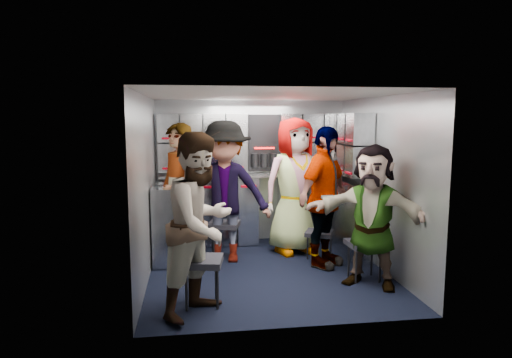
{
  "coord_description": "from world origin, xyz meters",
  "views": [
    {
      "loc": [
        -0.88,
        -5.24,
        1.84
      ],
      "look_at": [
        -0.09,
        0.35,
        1.08
      ],
      "focal_mm": 32.0,
      "sensor_mm": 36.0,
      "label": 1
    }
  ],
  "objects": [
    {
      "name": "red_latch_strip",
      "position": [
        0.0,
        1.09,
        0.88
      ],
      "size": [
        2.6,
        0.02,
        0.03
      ],
      "primitive_type": "cube",
      "color": "#9E000F",
      "rests_on": "cart_bank_back"
    },
    {
      "name": "cart_bank_left",
      "position": [
        -1.19,
        0.56,
        0.49
      ],
      "size": [
        0.38,
        0.76,
        0.99
      ],
      "primitive_type": "cube",
      "color": "gray",
      "rests_on": "ground"
    },
    {
      "name": "attendant_arc_c",
      "position": [
        0.5,
        0.77,
        0.92
      ],
      "size": [
        1.02,
        0.8,
        1.85
      ],
      "primitive_type": "imported",
      "rotation": [
        0.0,
        0.0,
        0.26
      ],
      "color": "black",
      "rests_on": "ground"
    },
    {
      "name": "attendant_standing",
      "position": [
        -1.05,
        0.41,
        0.89
      ],
      "size": [
        0.72,
        0.78,
        1.78
      ],
      "primitive_type": "imported",
      "rotation": [
        0.0,
        0.0,
        -0.98
      ],
      "color": "black",
      "rests_on": "ground"
    },
    {
      "name": "jump_seat_mid_right",
      "position": [
        0.72,
        0.3,
        0.35
      ],
      "size": [
        0.44,
        0.43,
        0.4
      ],
      "rotation": [
        0.0,
        0.0,
        -0.42
      ],
      "color": "black",
      "rests_on": "ground"
    },
    {
      "name": "attendant_arc_b",
      "position": [
        -0.48,
        0.5,
        0.9
      ],
      "size": [
        1.25,
        0.82,
        1.81
      ],
      "primitive_type": "imported",
      "rotation": [
        0.0,
        0.0,
        -0.13
      ],
      "color": "black",
      "rests_on": "ground"
    },
    {
      "name": "attendant_arc_a",
      "position": [
        -0.81,
        -1.07,
        0.86
      ],
      "size": [
        1.04,
        1.06,
        1.72
      ],
      "primitive_type": "imported",
      "rotation": [
        0.0,
        0.0,
        0.87
      ],
      "color": "black",
      "rests_on": "ground"
    },
    {
      "name": "wall_back",
      "position": [
        0.0,
        1.5,
        1.05
      ],
      "size": [
        2.8,
        0.04,
        2.1
      ],
      "primitive_type": "cube",
      "color": "#979EA5",
      "rests_on": "ground"
    },
    {
      "name": "jump_seat_near_left",
      "position": [
        -0.81,
        -0.89,
        0.42
      ],
      "size": [
        0.46,
        0.44,
        0.48
      ],
      "rotation": [
        0.0,
        0.0,
        -0.16
      ],
      "color": "black",
      "rests_on": "ground"
    },
    {
      "name": "ceiling",
      "position": [
        0.0,
        0.0,
        2.1
      ],
      "size": [
        2.8,
        3.0,
        0.02
      ],
      "primitive_type": "cube",
      "color": "silver",
      "rests_on": "wall_back"
    },
    {
      "name": "bottle_right",
      "position": [
        1.0,
        1.24,
        1.16
      ],
      "size": [
        0.06,
        0.06,
        0.26
      ],
      "primitive_type": "cylinder",
      "color": "white",
      "rests_on": "counter"
    },
    {
      "name": "wall_left",
      "position": [
        -1.4,
        0.0,
        1.05
      ],
      "size": [
        0.04,
        3.0,
        2.1
      ],
      "primitive_type": "cube",
      "color": "#979EA5",
      "rests_on": "ground"
    },
    {
      "name": "jump_seat_near_right",
      "position": [
        1.05,
        -0.43,
        0.4
      ],
      "size": [
        0.4,
        0.38,
        0.45
      ],
      "rotation": [
        0.0,
        0.0,
        0.05
      ],
      "color": "black",
      "rests_on": "ground"
    },
    {
      "name": "jump_seat_mid_left",
      "position": [
        -0.48,
        0.68,
        0.41
      ],
      "size": [
        0.48,
        0.46,
        0.47
      ],
      "rotation": [
        0.0,
        0.0,
        -0.26
      ],
      "color": "black",
      "rests_on": "ground"
    },
    {
      "name": "attendant_arc_e",
      "position": [
        1.05,
        -0.61,
        0.78
      ],
      "size": [
        1.44,
        1.24,
        1.57
      ],
      "primitive_type": "imported",
      "rotation": [
        0.0,
        0.0,
        -0.64
      ],
      "color": "black",
      "rests_on": "ground"
    },
    {
      "name": "locker_bank_right",
      "position": [
        1.25,
        0.7,
        1.49
      ],
      "size": [
        0.28,
        1.0,
        0.82
      ],
      "primitive_type": "cube",
      "color": "gray",
      "rests_on": "wall_right"
    },
    {
      "name": "bottle_left",
      "position": [
        -0.41,
        1.24,
        1.16
      ],
      "size": [
        0.07,
        0.07,
        0.26
      ],
      "primitive_type": "cylinder",
      "color": "white",
      "rests_on": "counter"
    },
    {
      "name": "floor",
      "position": [
        0.0,
        0.0,
        0.0
      ],
      "size": [
        3.0,
        3.0,
        0.0
      ],
      "primitive_type": "plane",
      "color": "black",
      "rests_on": "ground"
    },
    {
      "name": "coffee_niche",
      "position": [
        0.18,
        1.41,
        1.47
      ],
      "size": [
        0.46,
        0.16,
        0.84
      ],
      "primitive_type": null,
      "color": "black",
      "rests_on": "wall_back"
    },
    {
      "name": "counter",
      "position": [
        0.0,
        1.29,
        1.01
      ],
      "size": [
        2.68,
        0.42,
        0.03
      ],
      "primitive_type": "cube",
      "color": "#B5B7BC",
      "rests_on": "cart_bank_back"
    },
    {
      "name": "attendant_arc_d",
      "position": [
        0.72,
        0.12,
        0.87
      ],
      "size": [
        1.03,
        1.02,
        1.75
      ],
      "primitive_type": "imported",
      "rotation": [
        0.0,
        0.0,
        0.77
      ],
      "color": "black",
      "rests_on": "ground"
    },
    {
      "name": "locker_bank_back",
      "position": [
        0.0,
        1.35,
        1.49
      ],
      "size": [
        2.68,
        0.28,
        0.82
      ],
      "primitive_type": "cube",
      "color": "gray",
      "rests_on": "wall_back"
    },
    {
      "name": "bottle_mid",
      "position": [
        -0.47,
        1.24,
        1.16
      ],
      "size": [
        0.07,
        0.07,
        0.27
      ],
      "primitive_type": "cylinder",
      "color": "white",
      "rests_on": "counter"
    },
    {
      "name": "jump_seat_center",
      "position": [
        0.5,
        0.95,
        0.36
      ],
      "size": [
        0.44,
        0.43,
        0.4
      ],
      "rotation": [
        0.0,
        0.0,
        0.41
      ],
      "color": "black",
      "rests_on": "ground"
    },
    {
      "name": "wall_right",
      "position": [
        1.4,
        0.0,
        1.05
      ],
      "size": [
        0.04,
        3.0,
        2.1
      ],
      "primitive_type": "cube",
      "color": "#979EA5",
      "rests_on": "ground"
    },
    {
      "name": "right_cabinet",
      "position": [
        1.25,
        0.6,
        0.5
      ],
      "size": [
        0.28,
        1.2,
        1.0
      ],
      "primitive_type": "cube",
      "color": "gray",
      "rests_on": "ground"
    },
    {
      "name": "cup_right",
      "position": [
        0.93,
        1.23,
        1.08
      ],
      "size": [
        0.07,
        0.07,
        0.11
      ],
      "primitive_type": "cylinder",
      "color": "beige",
      "rests_on": "counter"
    },
    {
      "name": "cup_left",
      "position": [
        -0.76,
        1.23,
        1.08
      ],
      "size": [
        0.09,
        0.09,
        0.09
      ],
      "primitive_type": "cylinder",
      "color": "beige",
      "rests_on": "counter"
    },
    {
      "name": "cart_bank_back",
      "position": [
        0.0,
        1.29,
        0.49
      ],
      "size": [
        2.68,
        0.38,
        0.99
      ],
      "primitive_type": "cube",
      "color": "gray",
      "rests_on": "ground"
    }
  ]
}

